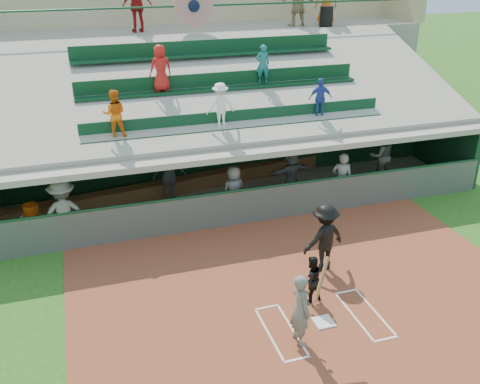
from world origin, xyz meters
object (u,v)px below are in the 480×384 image
object	(u,v)px
home_plate	(324,322)
white_table	(33,228)
catcher	(311,279)
water_cooler	(31,212)
batter_at_plate	(301,309)
trash_bin	(326,16)

from	to	relation	value
home_plate	white_table	world-z (taller)	white_table
home_plate	catcher	bearing A→B (deg)	87.01
white_table	water_cooler	world-z (taller)	water_cooler
batter_at_plate	water_cooler	xyz separation A→B (m)	(-5.48, 6.32, 0.02)
catcher	home_plate	bearing A→B (deg)	77.90
catcher	white_table	size ratio (longest dim) A/B	1.66
home_plate	trash_bin	size ratio (longest dim) A/B	0.53
catcher	trash_bin	distance (m)	13.41
batter_at_plate	catcher	bearing A→B (deg)	57.31
water_cooler	home_plate	bearing A→B (deg)	-43.54
water_cooler	trash_bin	size ratio (longest dim) A/B	0.53
catcher	white_table	world-z (taller)	catcher
catcher	white_table	xyz separation A→B (m)	(-6.32, 5.08, -0.26)
white_table	water_cooler	size ratio (longest dim) A/B	1.65
water_cooler	trash_bin	distance (m)	14.05
white_table	trash_bin	size ratio (longest dim) A/B	0.87
home_plate	trash_bin	world-z (taller)	trash_bin
home_plate	water_cooler	bearing A→B (deg)	136.46
white_table	trash_bin	world-z (taller)	trash_bin
catcher	water_cooler	distance (m)	8.07
home_plate	white_table	size ratio (longest dim) A/B	0.61
white_table	water_cooler	bearing A→B (deg)	-15.51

